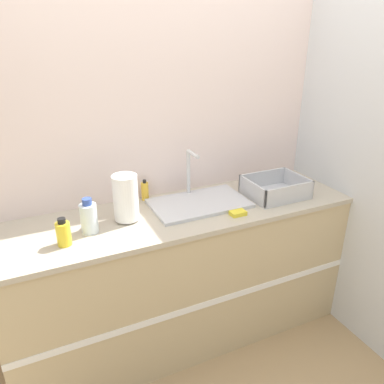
# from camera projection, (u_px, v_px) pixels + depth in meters

# --- Properties ---
(ground_plane) EXTENTS (12.00, 12.00, 0.00)m
(ground_plane) POSITION_uv_depth(u_px,v_px,m) (202.00, 363.00, 2.33)
(ground_plane) COLOR tan
(wall_back) EXTENTS (4.50, 0.06, 2.60)m
(wall_back) POSITION_uv_depth(u_px,v_px,m) (161.00, 136.00, 2.31)
(wall_back) COLOR silver
(wall_back) RESTS_ON ground_plane
(wall_right) EXTENTS (0.06, 2.57, 2.60)m
(wall_right) POSITION_uv_depth(u_px,v_px,m) (331.00, 130.00, 2.47)
(wall_right) COLOR silver
(wall_right) RESTS_ON ground_plane
(counter_cabinet) EXTENTS (2.12, 0.59, 0.93)m
(counter_cabinet) POSITION_uv_depth(u_px,v_px,m) (183.00, 276.00, 2.38)
(counter_cabinet) COLOR tan
(counter_cabinet) RESTS_ON ground_plane
(sink) EXTENTS (0.58, 0.35, 0.31)m
(sink) POSITION_uv_depth(u_px,v_px,m) (199.00, 201.00, 2.27)
(sink) COLOR silver
(sink) RESTS_ON counter_cabinet
(paper_towel_roll) EXTENTS (0.14, 0.14, 0.26)m
(paper_towel_roll) POSITION_uv_depth(u_px,v_px,m) (126.00, 198.00, 2.03)
(paper_towel_roll) COLOR #4C4C51
(paper_towel_roll) RESTS_ON counter_cabinet
(dish_rack) EXTENTS (0.36, 0.29, 0.12)m
(dish_rack) POSITION_uv_depth(u_px,v_px,m) (275.00, 190.00, 2.38)
(dish_rack) COLOR #B7BABF
(dish_rack) RESTS_ON counter_cabinet
(bottle_yellow) EXTENTS (0.07, 0.07, 0.14)m
(bottle_yellow) POSITION_uv_depth(u_px,v_px,m) (63.00, 233.00, 1.82)
(bottle_yellow) COLOR yellow
(bottle_yellow) RESTS_ON counter_cabinet
(bottle_clear) EXTENTS (0.09, 0.09, 0.19)m
(bottle_clear) POSITION_uv_depth(u_px,v_px,m) (89.00, 217.00, 1.93)
(bottle_clear) COLOR silver
(bottle_clear) RESTS_ON counter_cabinet
(soap_dispenser) EXTENTS (0.05, 0.05, 0.13)m
(soap_dispenser) POSITION_uv_depth(u_px,v_px,m) (145.00, 191.00, 2.31)
(soap_dispenser) COLOR gold
(soap_dispenser) RESTS_ON counter_cabinet
(sponge) EXTENTS (0.09, 0.06, 0.02)m
(sponge) POSITION_uv_depth(u_px,v_px,m) (238.00, 213.00, 2.14)
(sponge) COLOR yellow
(sponge) RESTS_ON counter_cabinet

